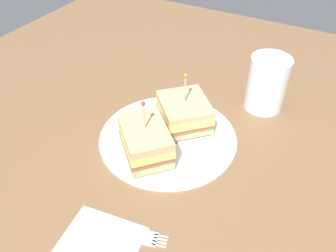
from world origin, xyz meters
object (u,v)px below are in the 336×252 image
sandwich_half_back (184,112)px  napkin (99,245)px  sandwich_half_front (145,140)px  fork (134,235)px  plate (168,137)px  drink_glass (266,86)px

sandwich_half_back → napkin: (27.42, 1.00, -3.28)cm
sandwich_half_front → sandwich_half_back: (-10.11, 2.11, -0.27)cm
fork → plate: bearing=-164.9°
plate → napkin: bearing=4.9°
sandwich_half_back → sandwich_half_front: bearing=-11.8°
sandwich_half_front → sandwich_half_back: 10.33cm
sandwich_half_front → napkin: sandwich_half_front is taller
sandwich_half_back → fork: (23.96, 4.31, -3.18)cm
sandwich_half_back → napkin: sandwich_half_back is taller
fork → drink_glass: bearing=169.7°
drink_glass → napkin: drink_glass is taller
sandwich_half_back → drink_glass: 17.37cm
napkin → fork: bearing=136.3°
plate → drink_glass: (-17.75, 12.03, 4.18)cm
sandwich_half_front → drink_glass: 26.90cm
sandwich_half_back → drink_glass: size_ratio=1.15×
plate → sandwich_half_back: bearing=167.8°
napkin → sandwich_half_back: bearing=-177.9°
napkin → fork: 4.79cm
napkin → drink_glass: bearing=166.1°
sandwich_half_front → napkin: 17.94cm
fork → napkin: bearing=-43.7°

